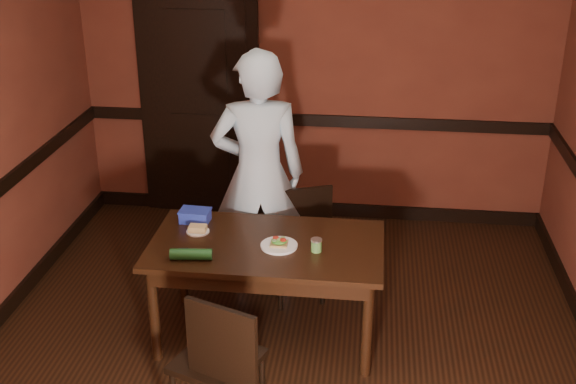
% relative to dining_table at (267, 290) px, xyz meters
% --- Properties ---
extents(floor, '(4.00, 4.50, 0.01)m').
position_rel_dining_table_xyz_m(floor, '(0.14, -0.32, -0.35)').
color(floor, black).
rests_on(floor, ground).
extents(wall_back, '(4.00, 0.02, 2.70)m').
position_rel_dining_table_xyz_m(wall_back, '(0.14, 1.93, 1.00)').
color(wall_back, '#5F2A1C').
rests_on(wall_back, ground).
extents(dado_back, '(4.00, 0.03, 0.10)m').
position_rel_dining_table_xyz_m(dado_back, '(0.14, 1.91, 0.55)').
color(dado_back, black).
rests_on(dado_back, ground).
extents(baseboard_back, '(4.00, 0.03, 0.12)m').
position_rel_dining_table_xyz_m(baseboard_back, '(0.14, 1.91, -0.29)').
color(baseboard_back, black).
rests_on(baseboard_back, ground).
extents(door, '(1.05, 0.07, 2.20)m').
position_rel_dining_table_xyz_m(door, '(-0.86, 1.89, 0.74)').
color(door, black).
rests_on(door, ground).
extents(dining_table, '(1.49, 0.84, 0.70)m').
position_rel_dining_table_xyz_m(dining_table, '(0.00, 0.00, 0.00)').
color(dining_table, black).
rests_on(dining_table, floor).
extents(chair_far, '(0.48, 0.48, 0.80)m').
position_rel_dining_table_xyz_m(chair_far, '(0.14, 0.52, 0.05)').
color(chair_far, black).
rests_on(chair_far, floor).
extents(chair_near, '(0.53, 0.53, 0.89)m').
position_rel_dining_table_xyz_m(chair_near, '(-0.14, -0.87, 0.09)').
color(chair_near, black).
rests_on(chair_near, floor).
extents(person, '(0.73, 0.55, 1.81)m').
position_rel_dining_table_xyz_m(person, '(-0.14, 0.62, 0.56)').
color(person, silver).
rests_on(person, floor).
extents(sandwich_plate, '(0.23, 0.23, 0.06)m').
position_rel_dining_table_xyz_m(sandwich_plate, '(0.09, -0.04, 0.37)').
color(sandwich_plate, white).
rests_on(sandwich_plate, dining_table).
extents(sauce_jar, '(0.07, 0.07, 0.08)m').
position_rel_dining_table_xyz_m(sauce_jar, '(0.32, -0.07, 0.39)').
color(sauce_jar, '#579344').
rests_on(sauce_jar, dining_table).
extents(cheese_saucer, '(0.15, 0.15, 0.05)m').
position_rel_dining_table_xyz_m(cheese_saucer, '(-0.47, 0.10, 0.37)').
color(cheese_saucer, white).
rests_on(cheese_saucer, dining_table).
extents(food_tub, '(0.21, 0.15, 0.09)m').
position_rel_dining_table_xyz_m(food_tub, '(-0.52, 0.25, 0.39)').
color(food_tub, '#2B3FC1').
rests_on(food_tub, dining_table).
extents(wrapped_veg, '(0.26, 0.10, 0.07)m').
position_rel_dining_table_xyz_m(wrapped_veg, '(-0.42, -0.26, 0.38)').
color(wrapped_veg, '#17471B').
rests_on(wrapped_veg, dining_table).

